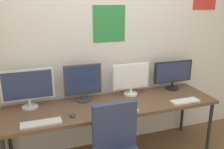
{
  "coord_description": "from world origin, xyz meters",
  "views": [
    {
      "loc": [
        -0.87,
        -1.87,
        1.91
      ],
      "look_at": [
        0.0,
        0.65,
        1.09
      ],
      "focal_mm": 38.46,
      "sensor_mm": 36.0,
      "label": 1
    }
  ],
  "objects": [
    {
      "name": "keyboard_right",
      "position": [
        0.84,
        0.37,
        0.75
      ],
      "size": [
        0.35,
        0.13,
        0.02
      ],
      "primitive_type": "cube",
      "color": "silver",
      "rests_on": "desk"
    },
    {
      "name": "computer_mouse",
      "position": [
        -0.52,
        0.44,
        0.76
      ],
      "size": [
        0.06,
        0.1,
        0.03
      ],
      "primitive_type": "ellipsoid",
      "color": "#38383D",
      "rests_on": "desk"
    },
    {
      "name": "keyboard_left",
      "position": [
        -0.84,
        0.37,
        0.75
      ],
      "size": [
        0.4,
        0.13,
        0.02
      ],
      "primitive_type": "cube",
      "color": "silver",
      "rests_on": "desk"
    },
    {
      "name": "monitor_far_right",
      "position": [
        0.94,
        0.81,
        0.96
      ],
      "size": [
        0.57,
        0.18,
        0.39
      ],
      "color": "black",
      "rests_on": "desk"
    },
    {
      "name": "monitor_center_right",
      "position": [
        0.31,
        0.81,
        0.96
      ],
      "size": [
        0.49,
        0.18,
        0.41
      ],
      "color": "silver",
      "rests_on": "desk"
    },
    {
      "name": "monitor_center_left",
      "position": [
        -0.31,
        0.81,
        0.98
      ],
      "size": [
        0.45,
        0.18,
        0.45
      ],
      "color": "#38383D",
      "rests_on": "desk"
    },
    {
      "name": "wall_back",
      "position": [
        0.0,
        1.02,
        1.3
      ],
      "size": [
        4.92,
        0.11,
        2.6
      ],
      "color": "silver",
      "rests_on": "ground_plane"
    },
    {
      "name": "desk",
      "position": [
        0.0,
        0.6,
        0.69
      ],
      "size": [
        2.52,
        0.68,
        0.74
      ],
      "color": "brown",
      "rests_on": "ground_plane"
    },
    {
      "name": "monitor_far_left",
      "position": [
        -0.94,
        0.81,
        0.99
      ],
      "size": [
        0.58,
        0.18,
        0.45
      ],
      "color": "silver",
      "rests_on": "desk"
    },
    {
      "name": "keyboard_center",
      "position": [
        0.0,
        0.37,
        0.75
      ],
      "size": [
        0.4,
        0.13,
        0.02
      ],
      "primitive_type": "cube",
      "color": "silver",
      "rests_on": "desk"
    }
  ]
}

